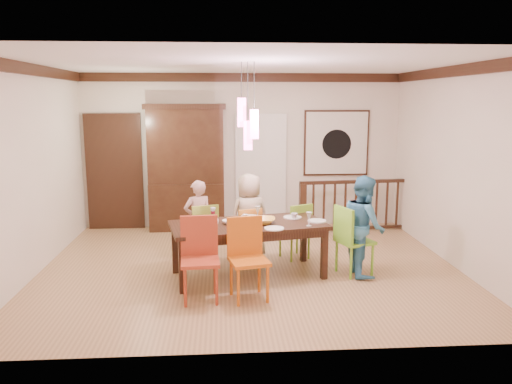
{
  "coord_description": "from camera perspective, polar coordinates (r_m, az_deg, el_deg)",
  "views": [
    {
      "loc": [
        -0.38,
        -6.96,
        2.41
      ],
      "look_at": [
        0.09,
        0.04,
        1.11
      ],
      "focal_mm": 35.0,
      "sensor_mm": 36.0,
      "label": 1
    }
  ],
  "objects": [
    {
      "name": "crown_molding",
      "position": [
        6.98,
        -0.76,
        13.83
      ],
      "size": [
        6.0,
        5.0,
        0.16
      ],
      "primitive_type": null,
      "color": "black",
      "rests_on": "wall_back"
    },
    {
      "name": "plate_end_right",
      "position": [
        6.99,
        6.98,
        -3.3
      ],
      "size": [
        0.26,
        0.26,
        0.01
      ],
      "primitive_type": "cylinder",
      "color": "white",
      "rests_on": "dining_table"
    },
    {
      "name": "plate_far_right",
      "position": [
        7.17,
        4.18,
        -2.89
      ],
      "size": [
        0.26,
        0.26,
        0.01
      ],
      "primitive_type": "cylinder",
      "color": "white",
      "rests_on": "dining_table"
    },
    {
      "name": "plate_far_left",
      "position": [
        7.07,
        -6.68,
        -3.12
      ],
      "size": [
        0.26,
        0.26,
        0.01
      ],
      "primitive_type": "cylinder",
      "color": "white",
      "rests_on": "dining_table"
    },
    {
      "name": "floor",
      "position": [
        7.38,
        -0.71,
        -8.6
      ],
      "size": [
        6.0,
        6.0,
        0.0
      ],
      "primitive_type": "plane",
      "color": "#9B754B",
      "rests_on": "ground"
    },
    {
      "name": "wall_left",
      "position": [
        7.5,
        -24.29,
        2.18
      ],
      "size": [
        0.0,
        5.0,
        5.0
      ],
      "primitive_type": "plane",
      "rotation": [
        1.57,
        0.0,
        1.57
      ],
      "color": "beige",
      "rests_on": "floor"
    },
    {
      "name": "chair_end_right",
      "position": [
        7.1,
        11.25,
        -4.88
      ],
      "size": [
        0.56,
        0.56,
        0.97
      ],
      "rotation": [
        0.0,
        0.0,
        1.92
      ],
      "color": "#79C830",
      "rests_on": "floor"
    },
    {
      "name": "dining_table",
      "position": [
        6.86,
        -0.9,
        -4.28
      ],
      "size": [
        2.24,
        1.35,
        0.75
      ],
      "rotation": [
        0.0,
        0.0,
        0.2
      ],
      "color": "black",
      "rests_on": "floor"
    },
    {
      "name": "china_hutch",
      "position": [
        9.36,
        -7.95,
        2.8
      ],
      "size": [
        1.48,
        0.46,
        2.35
      ],
      "color": "black",
      "rests_on": "floor"
    },
    {
      "name": "wall_back",
      "position": [
        9.52,
        -1.56,
        4.68
      ],
      "size": [
        6.0,
        0.0,
        6.0
      ],
      "primitive_type": "plane",
      "rotation": [
        1.57,
        0.0,
        0.0
      ],
      "color": "beige",
      "rests_on": "floor"
    },
    {
      "name": "napkin",
      "position": [
        6.5,
        -0.89,
        -4.28
      ],
      "size": [
        0.18,
        0.14,
        0.01
      ],
      "primitive_type": "cube",
      "color": "#D83359",
      "rests_on": "dining_table"
    },
    {
      "name": "white_doorway",
      "position": [
        9.55,
        0.56,
        2.28
      ],
      "size": [
        0.97,
        0.05,
        2.22
      ],
      "primitive_type": "cube",
      "color": "silver",
      "rests_on": "wall_back"
    },
    {
      "name": "pendant_cluster",
      "position": [
        6.64,
        -0.93,
        7.84
      ],
      "size": [
        0.27,
        0.21,
        1.14
      ],
      "color": "#FA4B93",
      "rests_on": "ceiling"
    },
    {
      "name": "cup_left",
      "position": [
        6.69,
        -4.87,
        -3.48
      ],
      "size": [
        0.17,
        0.17,
        0.1
      ],
      "primitive_type": "imported",
      "rotation": [
        0.0,
        0.0,
        -0.3
      ],
      "color": "silver",
      "rests_on": "dining_table"
    },
    {
      "name": "wine_glass_b",
      "position": [
        7.04,
        0.2,
        -2.39
      ],
      "size": [
        0.08,
        0.08,
        0.19
      ],
      "primitive_type": null,
      "color": "silver",
      "rests_on": "dining_table"
    },
    {
      "name": "chair_near_left",
      "position": [
        6.09,
        -6.43,
        -7.11
      ],
      "size": [
        0.49,
        0.49,
        1.01
      ],
      "rotation": [
        0.0,
        0.0,
        0.07
      ],
      "color": "#A0371E",
      "rests_on": "floor"
    },
    {
      "name": "person_end_right",
      "position": [
        7.08,
        12.21,
        -3.76
      ],
      "size": [
        0.57,
        0.71,
        1.4
      ],
      "primitive_type": "imported",
      "rotation": [
        0.0,
        0.0,
        1.63
      ],
      "color": "teal",
      "rests_on": "floor"
    },
    {
      "name": "wine_glass_a",
      "position": [
        6.96,
        -4.93,
        -2.57
      ],
      "size": [
        0.08,
        0.08,
        0.19
      ],
      "primitive_type": null,
      "color": "#590C19",
      "rests_on": "dining_table"
    },
    {
      "name": "cup_right",
      "position": [
        7.08,
        4.4,
        -2.77
      ],
      "size": [
        0.11,
        0.11,
        0.09
      ],
      "primitive_type": "imported",
      "rotation": [
        0.0,
        0.0,
        -0.19
      ],
      "color": "silver",
      "rests_on": "dining_table"
    },
    {
      "name": "small_bowl",
      "position": [
        6.8,
        -3.18,
        -3.44
      ],
      "size": [
        0.23,
        0.23,
        0.05
      ],
      "primitive_type": "imported",
      "rotation": [
        0.0,
        0.0,
        0.41
      ],
      "color": "white",
      "rests_on": "dining_table"
    },
    {
      "name": "person_far_left",
      "position": [
        7.68,
        -6.65,
        -3.15
      ],
      "size": [
        0.52,
        0.44,
        1.22
      ],
      "primitive_type": "imported",
      "rotation": [
        0.0,
        0.0,
        3.53
      ],
      "color": "beige",
      "rests_on": "floor"
    },
    {
      "name": "wall_right",
      "position": [
        7.8,
        21.88,
        2.64
      ],
      "size": [
        0.0,
        5.0,
        5.0
      ],
      "primitive_type": "plane",
      "rotation": [
        1.57,
        0.0,
        -1.57
      ],
      "color": "beige",
      "rests_on": "floor"
    },
    {
      "name": "person_far_mid",
      "position": [
        7.63,
        -0.77,
        -2.79
      ],
      "size": [
        0.76,
        0.64,
        1.32
      ],
      "primitive_type": "imported",
      "rotation": [
        0.0,
        0.0,
        3.55
      ],
      "color": "#C1B192",
      "rests_on": "floor"
    },
    {
      "name": "balustrade",
      "position": [
        9.44,
        11.32,
        -1.41
      ],
      "size": [
        2.16,
        0.26,
        0.96
      ],
      "rotation": [
        0.0,
        0.0,
        0.09
      ],
      "color": "black",
      "rests_on": "floor"
    },
    {
      "name": "chair_far_mid",
      "position": [
        7.6,
        -1.13,
        -4.32
      ],
      "size": [
        0.47,
        0.47,
        0.83
      ],
      "rotation": [
        0.0,
        0.0,
        3.48
      ],
      "color": "orange",
      "rests_on": "floor"
    },
    {
      "name": "chair_far_right",
      "position": [
        7.7,
        4.43,
        -3.95
      ],
      "size": [
        0.53,
        0.53,
        0.87
      ],
      "rotation": [
        0.0,
        0.0,
        3.6
      ],
      "color": "#79AD29",
      "rests_on": "floor"
    },
    {
      "name": "chair_near_mid",
      "position": [
        6.09,
        -0.81,
        -7.13
      ],
      "size": [
        0.53,
        0.53,
        0.99
      ],
      "rotation": [
        0.0,
        0.0,
        0.21
      ],
      "color": "#C05A10",
      "rests_on": "floor"
    },
    {
      "name": "plate_far_mid",
      "position": [
        7.18,
        -0.72,
        -2.85
      ],
      "size": [
        0.26,
        0.26,
        0.01
      ],
      "primitive_type": "cylinder",
      "color": "white",
      "rests_on": "dining_table"
    },
    {
      "name": "chair_far_left",
      "position": [
        7.62,
        -6.08,
        -4.06
      ],
      "size": [
        0.49,
        0.49,
        0.88
      ],
      "rotation": [
        0.0,
        0.0,
        3.41
      ],
      "color": "#A3BD3C",
      "rests_on": "floor"
    },
    {
      "name": "plate_near_mid",
      "position": [
        6.54,
        2.1,
        -4.18
      ],
      "size": [
        0.26,
        0.26,
        0.01
      ],
      "primitive_type": "cylinder",
      "color": "white",
      "rests_on": "dining_table"
    },
    {
      "name": "wine_glass_c",
      "position": [
        6.54,
        -1.21,
        -3.39
      ],
      "size": [
        0.08,
        0.08,
        0.19
      ],
      "primitive_type": null,
      "color": "#590C19",
      "rests_on": "dining_table"
    },
    {
      "name": "painting",
      "position": [
        9.71,
        9.17,
        5.55
      ],
      "size": [
        1.25,
        0.06,
        1.25
      ],
      "color": "black",
      "rests_on": "wall_back"
    },
    {
      "name": "serving_bowl",
      "position": [
        6.82,
        0.86,
        -3.3
      ],
      "size": [
        0.36,
        0.36,
        0.08
      ],
      "primitive_type": "imported",
      "rotation": [
        0.0,
        0.0,
        -0.14
      ],
      "color": "gold",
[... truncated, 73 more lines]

